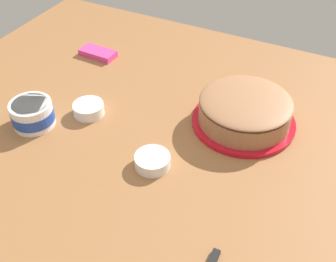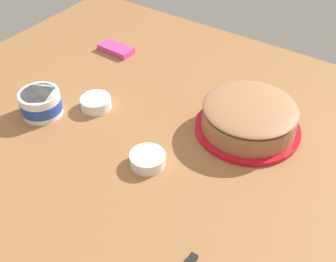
{
  "view_description": "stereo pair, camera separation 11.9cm",
  "coord_description": "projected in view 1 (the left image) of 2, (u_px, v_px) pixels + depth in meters",
  "views": [
    {
      "loc": [
        -0.49,
        0.71,
        0.82
      ],
      "look_at": [
        -0.09,
        -0.09,
        0.04
      ],
      "focal_mm": 45.12,
      "sensor_mm": 36.0,
      "label": 1
    },
    {
      "loc": [
        -0.6,
        0.65,
        0.82
      ],
      "look_at": [
        -0.09,
        -0.09,
        0.04
      ],
      "focal_mm": 45.12,
      "sensor_mm": 36.0,
      "label": 2
    }
  ],
  "objects": [
    {
      "name": "sprinkle_bowl_rainbow",
      "position": [
        89.0,
        109.0,
        1.29
      ],
      "size": [
        0.09,
        0.09,
        0.04
      ],
      "color": "white",
      "rests_on": "ground_plane"
    },
    {
      "name": "candy_box_lower",
      "position": [
        98.0,
        53.0,
        1.56
      ],
      "size": [
        0.14,
        0.07,
        0.02
      ],
      "primitive_type": "cube",
      "rotation": [
        0.0,
        0.0,
        -0.03
      ],
      "color": "#E53D8E",
      "rests_on": "ground_plane"
    },
    {
      "name": "frosted_cake",
      "position": [
        245.0,
        111.0,
        1.24
      ],
      "size": [
        0.31,
        0.31,
        0.1
      ],
      "color": "red",
      "rests_on": "ground_plane"
    },
    {
      "name": "frosting_tub",
      "position": [
        32.0,
        114.0,
        1.24
      ],
      "size": [
        0.13,
        0.13,
        0.08
      ],
      "color": "white",
      "rests_on": "ground_plane"
    },
    {
      "name": "ground_plane",
      "position": [
        125.0,
        150.0,
        1.18
      ],
      "size": [
        1.54,
        1.54,
        0.0
      ],
      "primitive_type": "plane",
      "color": "#936038"
    },
    {
      "name": "sprinkle_bowl_blue",
      "position": [
        152.0,
        161.0,
        1.13
      ],
      "size": [
        0.1,
        0.1,
        0.03
      ],
      "color": "white",
      "rests_on": "ground_plane"
    }
  ]
}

